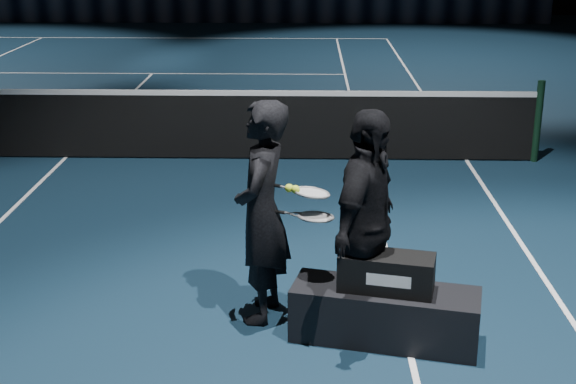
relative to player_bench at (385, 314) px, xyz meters
The scene contains 14 objects.
floor 6.33m from the player_bench, 128.42° to the left, with size 36.00×36.00×0.00m, color #0E2432.
court_lines 6.33m from the player_bench, 128.42° to the left, with size 10.98×23.78×0.01m, color white, non-canonical shape.
net_post_right 5.55m from the player_bench, 63.52° to the left, with size 0.10×0.10×1.10m, color black.
net_mesh 6.33m from the player_bench, 128.42° to the left, with size 12.80×0.02×0.86m, color black.
net_tape 6.36m from the player_bench, 128.42° to the left, with size 12.80×0.03×0.07m, color white.
sponsor_backdrop 20.83m from the player_bench, 100.88° to the left, with size 22.00×0.15×0.90m, color black.
player_bench is the anchor object (origin of this frame).
racket_bag 0.36m from the player_bench, ahead, with size 0.71×0.30×0.28m, color black.
bag_signature 0.39m from the player_bench, 90.00° to the right, with size 0.33×0.00×0.09m, color white.
player_a 1.24m from the player_bench, 158.74° to the left, with size 0.66×0.43×1.81m, color black.
player_b 0.71m from the player_bench, 150.88° to the left, with size 1.06×0.44×1.81m, color black.
racket_lower 0.92m from the player_bench, 157.43° to the left, with size 0.68×0.22×0.03m, color black, non-canonical shape.
racket_upper 1.10m from the player_bench, 154.06° to the left, with size 0.68×0.22×0.03m, color black, non-canonical shape.
tennis_balls 1.22m from the player_bench, 157.81° to the left, with size 0.12×0.10×0.12m, color #C8E731, non-canonical shape.
Camera 1 is at (3.32, -10.51, 3.09)m, focal length 50.00 mm.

